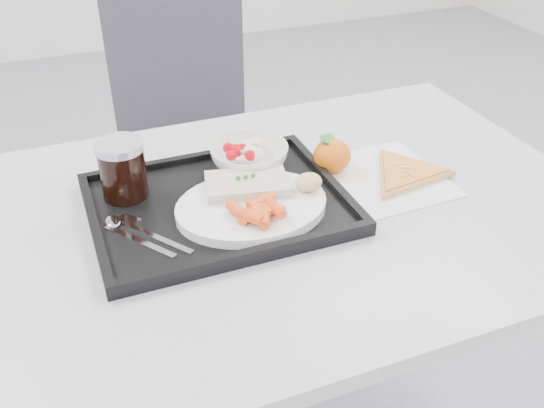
% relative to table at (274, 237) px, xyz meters
% --- Properties ---
extents(table, '(1.20, 0.80, 0.75)m').
position_rel_table_xyz_m(table, '(0.00, 0.00, 0.00)').
color(table, '#A6A7A9').
rests_on(table, ground).
extents(chair, '(0.46, 0.46, 0.93)m').
position_rel_table_xyz_m(chair, '(0.05, 0.83, -0.15)').
color(chair, '#3D3B44').
rests_on(chair, ground).
extents(tray, '(0.45, 0.35, 0.03)m').
position_rel_table_xyz_m(tray, '(-0.10, 0.03, 0.08)').
color(tray, black).
rests_on(tray, table).
extents(dinner_plate, '(0.27, 0.27, 0.02)m').
position_rel_table_xyz_m(dinner_plate, '(-0.05, -0.02, 0.09)').
color(dinner_plate, white).
rests_on(dinner_plate, tray).
extents(fish_fillet, '(0.16, 0.12, 0.03)m').
position_rel_table_xyz_m(fish_fillet, '(-0.04, 0.03, 0.11)').
color(fish_fillet, beige).
rests_on(fish_fillet, dinner_plate).
extents(bread_roll, '(0.06, 0.05, 0.03)m').
position_rel_table_xyz_m(bread_roll, '(0.06, -0.01, 0.12)').
color(bread_roll, '#ECD38A').
rests_on(bread_roll, dinner_plate).
extents(salad_bowl, '(0.15, 0.15, 0.05)m').
position_rel_table_xyz_m(salad_bowl, '(-0.00, 0.13, 0.11)').
color(salad_bowl, white).
rests_on(salad_bowl, tray).
extents(cola_glass, '(0.09, 0.09, 0.11)m').
position_rel_table_xyz_m(cola_glass, '(-0.24, 0.12, 0.14)').
color(cola_glass, black).
rests_on(cola_glass, tray).
extents(cutlery, '(0.13, 0.16, 0.01)m').
position_rel_table_xyz_m(cutlery, '(-0.25, -0.01, 0.08)').
color(cutlery, silver).
rests_on(cutlery, tray).
extents(napkin, '(0.26, 0.25, 0.00)m').
position_rel_table_xyz_m(napkin, '(0.22, 0.02, 0.07)').
color(napkin, silver).
rests_on(napkin, table).
extents(tangerine, '(0.09, 0.09, 0.07)m').
position_rel_table_xyz_m(tangerine, '(0.15, 0.08, 0.10)').
color(tangerine, '#DA4400').
rests_on(tangerine, napkin).
extents(pizza_slice, '(0.30, 0.30, 0.02)m').
position_rel_table_xyz_m(pizza_slice, '(0.28, 0.00, 0.08)').
color(pizza_slice, tan).
rests_on(pizza_slice, napkin).
extents(carrot_pile, '(0.09, 0.09, 0.03)m').
position_rel_table_xyz_m(carrot_pile, '(-0.05, -0.06, 0.11)').
color(carrot_pile, '#F04D19').
rests_on(carrot_pile, dinner_plate).
extents(salad_contents, '(0.09, 0.07, 0.03)m').
position_rel_table_xyz_m(salad_contents, '(-0.00, 0.14, 0.12)').
color(salad_contents, red).
rests_on(salad_contents, salad_bowl).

